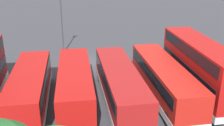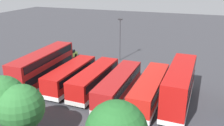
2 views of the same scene
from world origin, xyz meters
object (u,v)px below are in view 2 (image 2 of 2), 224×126
Objects in this scene: lamp_post_tall at (120,36)px; car_hatchback_silver at (67,55)px; bus_double_decker_near_end at (179,85)px; bus_single_deck_second at (150,89)px; bus_single_deck_third at (119,85)px; bus_single_deck_fifth at (71,75)px; bus_single_deck_fourth at (95,79)px; bus_double_decker_sixth at (44,67)px.

car_hatchback_silver is at bearing 14.27° from lamp_post_tall.
bus_double_decker_near_end reaches higher than bus_single_deck_second.
bus_single_deck_third is 7.06m from bus_single_deck_fifth.
bus_single_deck_fourth is 0.87× the size of bus_double_decker_sixth.
bus_double_decker_near_end is at bearing 131.55° from lamp_post_tall.
bus_double_decker_near_end is at bearing -174.00° from bus_single_deck_second.
bus_single_deck_fifth is (3.50, 0.02, -0.00)m from bus_single_deck_fourth.
bus_double_decker_near_end is 7.16m from bus_single_deck_third.
bus_single_deck_third is at bearing 107.98° from lamp_post_tall.
bus_double_decker_sixth is (18.05, 0.33, 0.00)m from bus_double_decker_near_end.
bus_single_deck_second is 1.02× the size of bus_single_deck_third.
bus_double_decker_near_end is 23.47m from car_hatchback_silver.
bus_single_deck_third is 11.01m from bus_double_decker_sixth.
bus_double_decker_near_end reaches higher than bus_single_deck_fourth.
bus_double_decker_sixth is 11.43m from car_hatchback_silver.
bus_double_decker_sixth is 1.62× the size of lamp_post_tall.
car_hatchback_silver is at bearing -39.25° from bus_single_deck_third.
car_hatchback_silver is (10.26, -10.59, -0.92)m from bus_single_deck_fourth.
bus_single_deck_third and bus_single_deck_fifth have the same top height.
bus_single_deck_fourth reaches higher than car_hatchback_silver.
bus_single_deck_fifth is at bearing -175.30° from bus_double_decker_sixth.
bus_single_deck_fifth is at bearing -1.79° from bus_single_deck_second.
bus_double_decker_sixth is (3.95, 0.32, 0.83)m from bus_single_deck_fifth.
bus_single_deck_second is 1.55× the size of lamp_post_tall.
lamp_post_tall reaches higher than bus_double_decker_near_end.
lamp_post_tall reaches higher than bus_double_decker_sixth.
bus_double_decker_near_end is 3.40m from bus_single_deck_second.
lamp_post_tall is (8.23, -13.33, 2.77)m from bus_single_deck_second.
lamp_post_tall is (-2.60, -12.99, 2.77)m from bus_single_deck_fifth.
bus_single_deck_second is 0.95× the size of bus_double_decker_sixth.
bus_single_deck_fourth is 7.50m from bus_double_decker_sixth.
bus_single_deck_fourth is 14.77m from car_hatchback_silver.
bus_double_decker_sixth is (14.78, -0.01, 0.83)m from bus_single_deck_second.
bus_single_deck_second is at bearing 178.21° from bus_single_deck_fifth.
bus_single_deck_fourth is (3.53, -0.68, -0.00)m from bus_single_deck_third.
bus_single_deck_second is 15.91m from lamp_post_tall.
bus_double_decker_near_end is 14.13m from bus_single_deck_fifth.
bus_single_deck_fifth is 0.84× the size of bus_double_decker_sixth.
bus_single_deck_second is (3.28, 0.34, -0.83)m from bus_double_decker_near_end.
bus_single_deck_fifth is at bearing -5.34° from bus_single_deck_third.
bus_single_deck_fifth is (10.83, -0.34, -0.00)m from bus_single_deck_second.
bus_single_deck_second is 14.80m from bus_double_decker_sixth.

